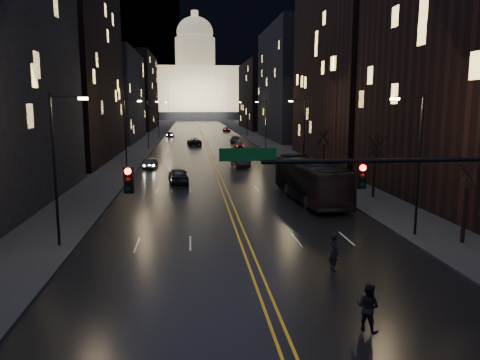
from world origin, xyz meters
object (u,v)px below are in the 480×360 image
object	(u,v)px
pedestrian_b	(368,307)
traffic_signal	(418,187)
oncoming_car_b	(150,164)
oncoming_car_a	(179,175)
bus	(310,180)
receding_car_a	(240,160)
pedestrian_a	(334,252)

from	to	relation	value
pedestrian_b	traffic_signal	bearing A→B (deg)	-100.30
traffic_signal	oncoming_car_b	xyz separation A→B (m)	(-14.41, 43.66, -4.44)
oncoming_car_b	pedestrian_b	size ratio (longest dim) A/B	2.21
oncoming_car_a	bus	bearing A→B (deg)	133.00
bus	oncoming_car_a	size ratio (longest dim) A/B	2.65
receding_car_a	pedestrian_a	size ratio (longest dim) A/B	2.68
pedestrian_a	pedestrian_b	size ratio (longest dim) A/B	1.07
oncoming_car_a	oncoming_car_b	distance (m)	12.22
oncoming_car_a	pedestrian_a	xyz separation A→B (m)	(8.52, -27.52, 0.14)
traffic_signal	oncoming_car_a	distance (m)	34.03
oncoming_car_a	pedestrian_b	bearing A→B (deg)	97.27
bus	oncoming_car_b	distance (m)	26.88
bus	pedestrian_a	world-z (taller)	bus
traffic_signal	pedestrian_b	distance (m)	5.23
oncoming_car_a	receding_car_a	size ratio (longest dim) A/B	0.94
receding_car_a	pedestrian_a	distance (m)	39.74
traffic_signal	oncoming_car_b	size ratio (longest dim) A/B	4.27
receding_car_a	pedestrian_b	size ratio (longest dim) A/B	2.86
pedestrian_a	oncoming_car_a	bearing A→B (deg)	8.92
oncoming_car_a	receding_car_a	world-z (taller)	receding_car_a
traffic_signal	pedestrian_b	xyz separation A→B (m)	(-2.59, -1.77, -4.19)
bus	pedestrian_b	xyz separation A→B (m)	(-3.86, -23.62, -0.89)
receding_car_a	traffic_signal	bearing A→B (deg)	-93.15
bus	pedestrian_b	distance (m)	23.95
traffic_signal	pedestrian_a	size ratio (longest dim) A/B	8.86
bus	oncoming_car_b	xyz separation A→B (m)	(-15.67, 21.81, -1.14)
oncoming_car_a	pedestrian_b	size ratio (longest dim) A/B	2.68
oncoming_car_b	receding_car_a	world-z (taller)	receding_car_a
oncoming_car_a	receding_car_a	bearing A→B (deg)	-128.75
bus	oncoming_car_a	world-z (taller)	bus
oncoming_car_b	receding_car_a	bearing A→B (deg)	-173.12
oncoming_car_b	pedestrian_a	world-z (taller)	pedestrian_a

